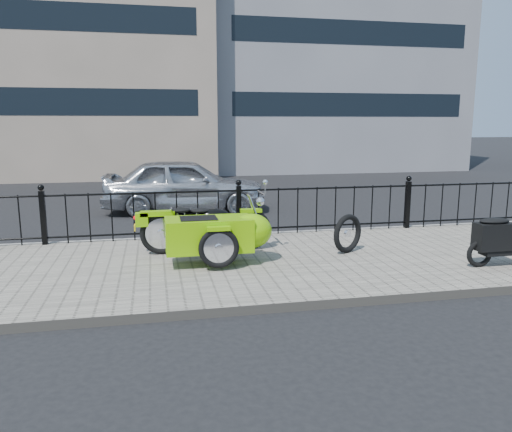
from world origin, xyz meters
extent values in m
plane|color=black|center=(0.00, 0.00, 0.00)|extent=(120.00, 120.00, 0.00)
cube|color=#6D675C|center=(0.00, -0.50, 0.06)|extent=(30.00, 3.80, 0.12)
cube|color=gray|center=(0.00, 1.44, 0.06)|extent=(30.00, 0.10, 0.12)
cylinder|color=black|center=(0.00, 1.30, 0.99)|extent=(14.00, 0.04, 0.04)
cylinder|color=black|center=(0.00, 1.30, 0.24)|extent=(14.00, 0.04, 0.04)
cube|color=black|center=(-3.50, 1.30, 0.60)|extent=(0.09, 0.09, 0.96)
sphere|color=black|center=(-3.50, 1.30, 1.14)|extent=(0.11, 0.11, 0.11)
cube|color=black|center=(0.00, 1.30, 0.60)|extent=(0.09, 0.09, 0.96)
sphere|color=black|center=(0.00, 1.30, 1.14)|extent=(0.11, 0.11, 0.11)
cube|color=black|center=(3.50, 1.30, 0.60)|extent=(0.09, 0.09, 0.96)
sphere|color=black|center=(3.50, 1.30, 1.14)|extent=(0.11, 0.11, 0.11)
cube|color=gray|center=(-6.00, 16.00, 6.00)|extent=(14.00, 8.00, 12.00)
cube|color=black|center=(-6.00, 12.02, 3.00)|extent=(12.50, 0.06, 1.00)
cube|color=black|center=(-6.00, 12.02, 6.00)|extent=(12.50, 0.06, 1.00)
cube|color=gray|center=(7.00, 17.00, 7.50)|extent=(12.00, 8.00, 15.00)
cube|color=black|center=(7.00, 13.02, 3.00)|extent=(10.50, 0.06, 1.00)
cube|color=black|center=(7.00, 13.02, 6.00)|extent=(10.50, 0.06, 1.00)
torus|color=black|center=(0.02, 0.20, 0.46)|extent=(0.69, 0.09, 0.69)
torus|color=black|center=(-1.48, 0.20, 0.46)|extent=(0.69, 0.09, 0.69)
torus|color=black|center=(-0.68, -0.94, 0.46)|extent=(0.60, 0.08, 0.60)
cube|color=gray|center=(-0.73, 0.20, 0.48)|extent=(0.34, 0.22, 0.24)
cylinder|color=black|center=(-0.73, 0.20, 0.41)|extent=(1.40, 0.04, 0.04)
ellipsoid|color=black|center=(-0.61, 0.20, 0.72)|extent=(0.54, 0.29, 0.26)
cylinder|color=silver|center=(0.20, 0.20, 1.08)|extent=(0.03, 0.56, 0.03)
cylinder|color=silver|center=(0.08, 0.20, 0.77)|extent=(0.25, 0.04, 0.59)
sphere|color=silver|center=(0.18, 0.20, 0.95)|extent=(0.15, 0.15, 0.15)
cube|color=#74C004|center=(0.02, 0.20, 0.79)|extent=(0.36, 0.12, 0.06)
cube|color=#74C004|center=(-1.53, 0.20, 0.80)|extent=(0.55, 0.16, 0.08)
ellipsoid|color=black|center=(-0.83, 0.20, 0.82)|extent=(0.31, 0.22, 0.08)
ellipsoid|color=black|center=(-1.15, 0.20, 0.84)|extent=(0.31, 0.22, 0.08)
sphere|color=red|center=(-1.88, 0.20, 0.74)|extent=(0.07, 0.07, 0.07)
cube|color=yellow|center=(-1.90, 0.30, 0.56)|extent=(0.02, 0.14, 0.10)
cube|color=#74C004|center=(-0.78, -0.55, 0.59)|extent=(1.30, 0.62, 0.50)
ellipsoid|color=#74C004|center=(-0.13, -0.55, 0.61)|extent=(0.65, 0.60, 0.54)
cube|color=black|center=(-0.93, -0.55, 0.82)|extent=(0.55, 0.43, 0.06)
cube|color=#74C004|center=(-0.68, -0.94, 0.76)|extent=(0.34, 0.11, 0.06)
torus|color=black|center=(3.18, -1.51, 0.33)|extent=(0.42, 0.07, 0.42)
cube|color=black|center=(3.74, -1.51, 0.34)|extent=(1.02, 0.22, 0.10)
cube|color=black|center=(3.38, -1.51, 0.58)|extent=(0.56, 0.27, 0.41)
ellipsoid|color=black|center=(3.38, -1.51, 0.81)|extent=(0.48, 0.24, 0.09)
torus|color=black|center=(1.55, -0.33, 0.45)|extent=(0.62, 0.39, 0.65)
imported|color=#B2B5BA|center=(-0.79, 4.79, 0.69)|extent=(4.17, 1.96, 1.38)
camera|label=1|loc=(-1.57, -7.91, 2.26)|focal=35.00mm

